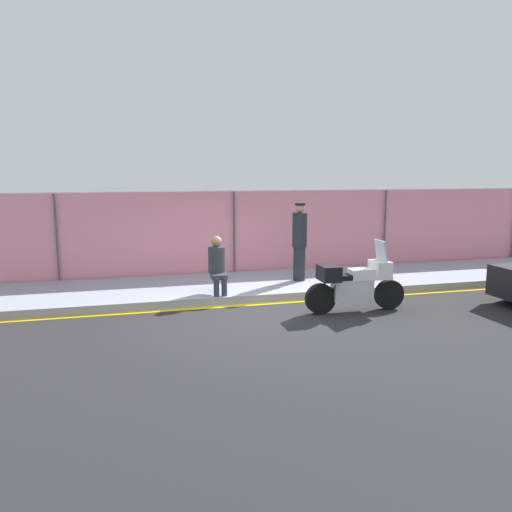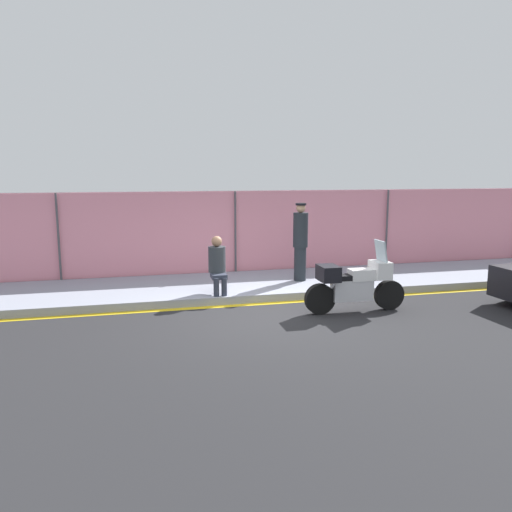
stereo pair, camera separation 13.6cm
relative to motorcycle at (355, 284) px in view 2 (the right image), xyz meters
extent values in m
plane|color=#262628|center=(-1.65, 0.18, -0.57)|extent=(120.00, 120.00, 0.00)
cube|color=#8E93A3|center=(-1.65, 2.40, -0.48)|extent=(31.94, 2.61, 0.17)
cube|color=gold|center=(-1.65, 1.00, -0.57)|extent=(31.94, 0.18, 0.01)
cube|color=pink|center=(-1.65, 3.79, 0.56)|extent=(30.34, 0.08, 2.25)
cylinder|color=#4C4C51|center=(-5.95, 3.69, 0.56)|extent=(0.05, 0.05, 2.25)
cylinder|color=#4C4C51|center=(-1.65, 3.69, 0.56)|extent=(0.05, 0.05, 2.25)
cylinder|color=#4C4C51|center=(2.65, 3.69, 0.56)|extent=(0.05, 0.05, 2.25)
cylinder|color=black|center=(0.76, -0.01, -0.27)|extent=(0.60, 0.15, 0.60)
cylinder|color=black|center=(-0.72, 0.01, -0.27)|extent=(0.60, 0.15, 0.60)
cube|color=silver|center=(-0.05, 0.00, -0.12)|extent=(0.82, 0.29, 0.42)
cube|color=white|center=(0.15, 0.00, 0.18)|extent=(0.52, 0.31, 0.22)
cube|color=black|center=(-0.14, 0.00, 0.14)|extent=(0.60, 0.29, 0.10)
cube|color=white|center=(0.54, -0.01, 0.26)|extent=(0.33, 0.48, 0.34)
cube|color=silver|center=(0.54, -0.01, 0.64)|extent=(0.11, 0.42, 0.42)
cube|color=black|center=(-0.56, 0.01, 0.24)|extent=(0.37, 0.51, 0.30)
cylinder|color=#1E2328|center=(-0.37, 2.26, 0.01)|extent=(0.29, 0.29, 0.81)
cylinder|color=#1E2328|center=(-0.37, 2.26, 0.82)|extent=(0.35, 0.35, 0.81)
sphere|color=tan|center=(-0.37, 2.26, 1.33)|extent=(0.22, 0.22, 0.22)
cylinder|color=black|center=(-0.37, 2.26, 1.43)|extent=(0.25, 0.25, 0.05)
cylinder|color=#2D3342|center=(-2.56, 1.22, -0.20)|extent=(0.12, 0.12, 0.39)
cylinder|color=#2D3342|center=(-2.40, 1.22, -0.20)|extent=(0.12, 0.12, 0.39)
cube|color=#2D3342|center=(-2.48, 1.41, -0.01)|extent=(0.31, 0.39, 0.10)
cylinder|color=#2D3338|center=(-2.48, 1.61, 0.32)|extent=(0.37, 0.37, 0.55)
sphere|color=#A37556|center=(-2.48, 1.61, 0.71)|extent=(0.23, 0.23, 0.23)
camera|label=1|loc=(-4.29, -8.82, 2.20)|focal=35.00mm
camera|label=2|loc=(-4.16, -8.86, 2.20)|focal=35.00mm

